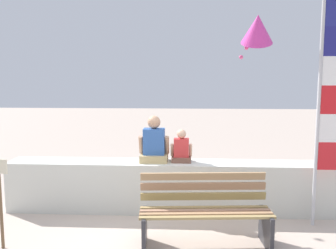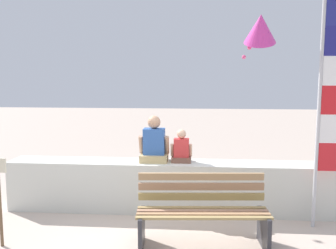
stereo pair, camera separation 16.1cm
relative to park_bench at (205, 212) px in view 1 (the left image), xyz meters
The scene contains 8 objects.
ground_plane 0.68m from the park_bench, behind, with size 40.00×40.00×0.00m, color #C1AD9D.
seawall_ledge 1.29m from the park_bench, 114.32° to the left, with size 5.12×0.55×0.80m, color silver.
park_bench is the anchor object (origin of this frame).
person_adult 1.57m from the park_bench, 122.45° to the left, with size 0.48×0.35×0.74m.
person_child 1.37m from the park_bench, 105.25° to the left, with size 0.34×0.25×0.52m.
flag_banner 2.34m from the park_bench, 22.12° to the left, with size 0.38×0.05×3.22m.
kite_magenta 4.09m from the park_bench, 69.10° to the left, with size 0.71×0.87×0.96m.
sign_post 2.57m from the park_bench, behind, with size 0.24×0.06×1.15m.
Camera 1 is at (0.31, -4.64, 2.15)m, focal length 39.64 mm.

